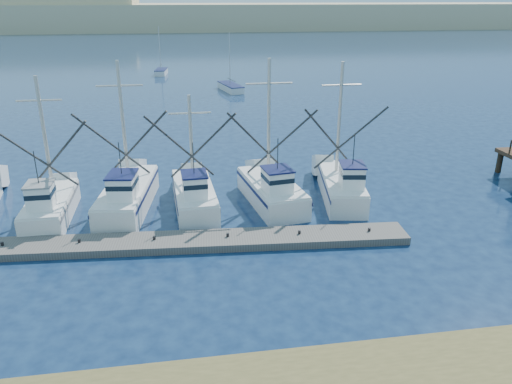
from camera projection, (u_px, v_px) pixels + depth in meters
ground at (321, 301)px, 22.45m from camera, size 500.00×500.00×0.00m
floating_dock at (118, 244)px, 27.11m from camera, size 32.15×4.38×0.43m
dune_ridge at (185, 16)px, 213.66m from camera, size 360.00×60.00×10.00m
trawler_fleet at (107, 198)px, 31.31m from camera, size 31.54×9.23×9.88m
sailboat_near at (230, 87)px, 72.38m from camera, size 3.25×6.99×8.10m
sailboat_far at (161, 72)px, 87.30m from camera, size 2.27×5.01×8.10m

